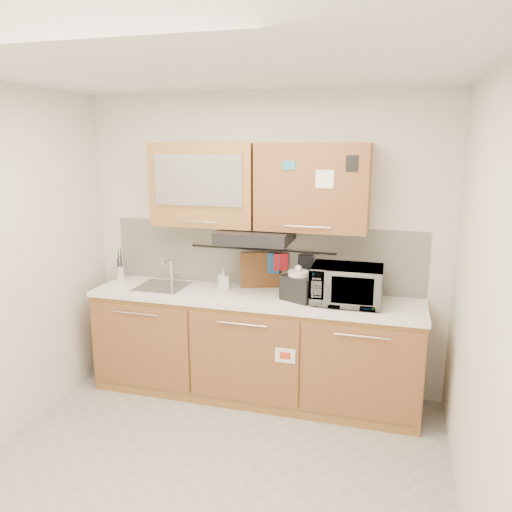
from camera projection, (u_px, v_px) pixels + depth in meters
The scene contains 20 objects.
floor at pixel (204, 480), 3.31m from camera, with size 3.20×3.20×0.00m, color #9E9993.
ceiling at pixel (193, 65), 2.72m from camera, with size 3.20×3.20×0.00m, color white.
wall_back at pixel (263, 244), 4.42m from camera, with size 3.20×3.20×0.00m, color silver.
wall_right at pixel (486, 318), 2.59m from camera, with size 3.00×3.00×0.00m, color silver.
base_cabinet at pixel (253, 352), 4.33m from camera, with size 2.80×0.64×0.88m.
countertop at pixel (253, 298), 4.22m from camera, with size 2.82×0.62×0.04m, color white.
backsplash at pixel (263, 255), 4.43m from camera, with size 2.80×0.02×0.56m, color silver.
upper_cabinets at pixel (257, 186), 4.13m from camera, with size 1.82×0.37×0.70m.
range_hood at pixel (255, 236), 4.16m from camera, with size 0.60×0.46×0.10m, color black.
sink at pixel (163, 286), 4.45m from camera, with size 0.42×0.40×0.26m.
utensil_rail at pixel (261, 250), 4.38m from camera, with size 0.02×0.02×1.30m, color black.
utensil_crock at pixel (121, 273), 4.61m from camera, with size 0.16×0.16×0.30m.
kettle at pixel (298, 286), 4.07m from camera, with size 0.22×0.20×0.29m.
toaster at pixel (298, 288), 4.06m from camera, with size 0.31×0.26×0.21m.
microwave at pixel (347, 285), 3.97m from camera, with size 0.56×0.38×0.31m, color #999999.
soap_bottle at pixel (223, 279), 4.36m from camera, with size 0.09×0.09×0.19m, color #999999.
cutting_board at pixel (262, 278), 4.42m from camera, with size 0.38×0.03×0.48m, color brown.
oven_mitt at pixel (274, 263), 4.36m from camera, with size 0.11×0.03×0.18m, color navy.
dark_pouch at pixel (305, 266), 4.29m from camera, with size 0.13×0.04×0.20m, color black.
pot_holder at pixel (281, 262), 4.34m from camera, with size 0.12×0.02×0.15m, color red.
Camera 1 is at (1.11, -2.68, 2.20)m, focal length 35.00 mm.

